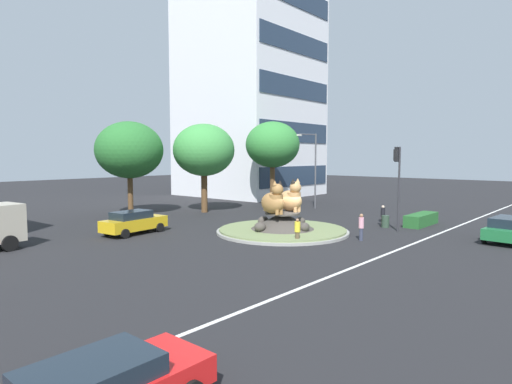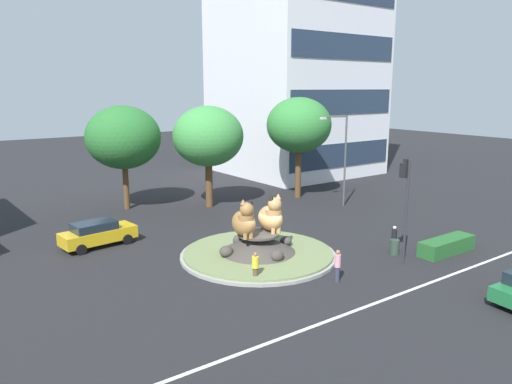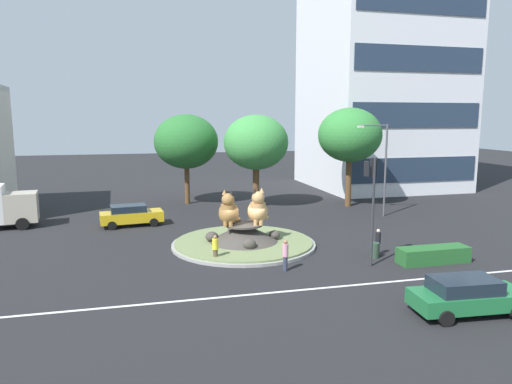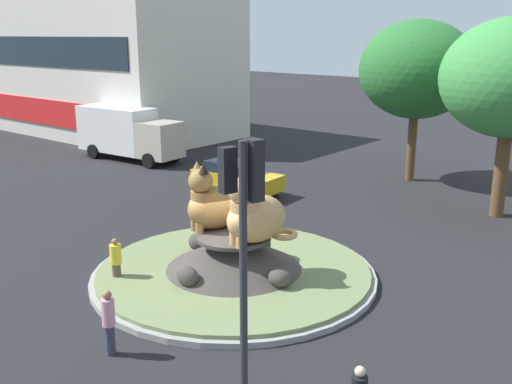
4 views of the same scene
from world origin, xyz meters
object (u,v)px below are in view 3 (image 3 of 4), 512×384
at_px(second_tree_near_tower, 256,143).
at_px(pedestrian_black_shirt, 378,241).
at_px(streetlight_arm, 382,163).
at_px(broadleaf_tree_behind_island, 186,142).
at_px(third_tree_left, 350,135).
at_px(pedestrian_pink_shirt, 285,254).
at_px(parked_car_right, 131,215).
at_px(sedan_on_far_lane, 467,295).
at_px(office_tower, 382,42).
at_px(traffic_light_mast, 372,188).
at_px(cat_statue_tabby, 229,211).
at_px(cat_statue_calico, 258,210).
at_px(litter_bin, 374,250).
at_px(pedestrian_yellow_shirt, 215,248).

relative_size(second_tree_near_tower, pedestrian_black_shirt, 5.24).
bearing_deg(streetlight_arm, broadleaf_tree_behind_island, -16.90).
height_order(third_tree_left, pedestrian_pink_shirt, third_tree_left).
xyz_separation_m(streetlight_arm, parked_car_right, (-20.09, 1.28, -3.59)).
height_order(sedan_on_far_lane, parked_car_right, parked_car_right).
bearing_deg(office_tower, pedestrian_pink_shirt, -126.84).
distance_m(pedestrian_pink_shirt, sedan_on_far_lane, 9.15).
bearing_deg(parked_car_right, broadleaf_tree_behind_island, 51.68).
bearing_deg(third_tree_left, broadleaf_tree_behind_island, 161.23).
xyz_separation_m(streetlight_arm, pedestrian_pink_shirt, (-11.89, -11.60, -3.51)).
relative_size(broadleaf_tree_behind_island, parked_car_right, 1.77).
xyz_separation_m(second_tree_near_tower, sedan_on_far_lane, (2.95, -25.00, -5.06)).
bearing_deg(streetlight_arm, office_tower, -101.47).
bearing_deg(traffic_light_mast, third_tree_left, -9.59).
height_order(cat_statue_tabby, cat_statue_calico, cat_statue_calico).
xyz_separation_m(pedestrian_black_shirt, parked_car_right, (-14.41, 11.44, -0.01)).
xyz_separation_m(pedestrian_pink_shirt, sedan_on_far_lane, (5.72, -7.14, -0.10)).
xyz_separation_m(third_tree_left, litter_bin, (-5.34, -15.27, -6.07)).
relative_size(pedestrian_yellow_shirt, sedan_on_far_lane, 0.32).
relative_size(broadleaf_tree_behind_island, third_tree_left, 0.94).
bearing_deg(cat_statue_calico, broadleaf_tree_behind_island, -158.25).
bearing_deg(litter_bin, pedestrian_yellow_shirt, 170.75).
bearing_deg(parked_car_right, second_tree_near_tower, 17.55).
distance_m(broadleaf_tree_behind_island, litter_bin, 22.66).
bearing_deg(second_tree_near_tower, streetlight_arm, -34.46).
xyz_separation_m(cat_statue_calico, broadleaf_tree_behind_island, (-2.97, 15.74, 3.57)).
bearing_deg(third_tree_left, pedestrian_yellow_shirt, -136.48).
height_order(third_tree_left, streetlight_arm, third_tree_left).
distance_m(cat_statue_calico, traffic_light_mast, 7.79).
bearing_deg(pedestrian_black_shirt, pedestrian_pink_shirt, -151.76).
bearing_deg(third_tree_left, parked_car_right, -169.96).
xyz_separation_m(pedestrian_black_shirt, litter_bin, (-0.42, -0.40, -0.40)).
bearing_deg(broadleaf_tree_behind_island, cat_statue_calico, -79.30).
bearing_deg(cat_statue_tabby, parked_car_right, -126.21).
bearing_deg(second_tree_near_tower, litter_bin, -79.84).
bearing_deg(office_tower, second_tree_near_tower, -151.47).
height_order(pedestrian_pink_shirt, parked_car_right, pedestrian_pink_shirt).
relative_size(streetlight_arm, sedan_on_far_lane, 1.55).
bearing_deg(sedan_on_far_lane, cat_statue_tabby, 125.40).
bearing_deg(broadleaf_tree_behind_island, pedestrian_pink_shirt, -81.57).
bearing_deg(office_tower, cat_statue_calico, -133.18).
bearing_deg(cat_statue_tabby, sedan_on_far_lane, 45.60).
relative_size(cat_statue_calico, second_tree_near_tower, 0.28).
relative_size(broadleaf_tree_behind_island, pedestrian_yellow_shirt, 5.46).
xyz_separation_m(cat_statue_calico, parked_car_right, (-8.04, 7.47, -1.46)).
relative_size(second_tree_near_tower, pedestrian_pink_shirt, 4.89).
relative_size(pedestrian_black_shirt, litter_bin, 1.78).
xyz_separation_m(third_tree_left, streetlight_arm, (0.76, -4.70, -2.09)).
height_order(traffic_light_mast, pedestrian_pink_shirt, traffic_light_mast).
height_order(sedan_on_far_lane, litter_bin, sedan_on_far_lane).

